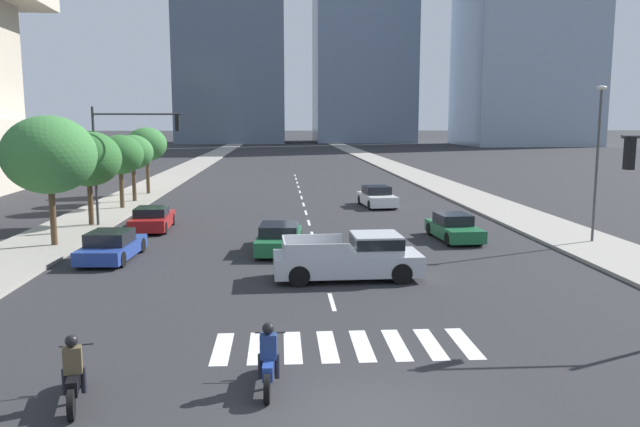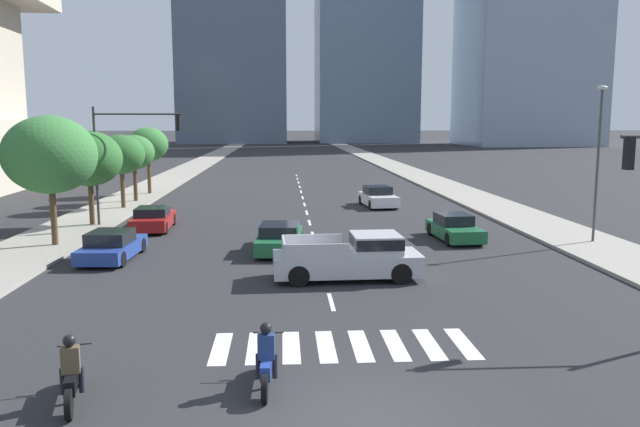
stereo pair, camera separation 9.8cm
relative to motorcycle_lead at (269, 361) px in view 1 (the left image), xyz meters
name	(u,v)px [view 1 (the left image)]	position (x,y,z in m)	size (l,w,h in m)	color
ground_plane	(366,420)	(1.92, -1.66, -0.58)	(800.00, 800.00, 0.00)	#28282B
sidewalk_east	(492,206)	(14.72, 28.34, -0.51)	(4.00, 260.00, 0.15)	gray
sidewalk_west	(110,209)	(-10.89, 28.34, -0.51)	(4.00, 260.00, 0.15)	gray
crosswalk_near	(345,346)	(1.92, 2.41, -0.58)	(6.75, 2.34, 0.01)	silver
lane_divider_center	(304,204)	(1.92, 30.41, -0.58)	(0.14, 50.00, 0.01)	silver
motorcycle_lead	(269,361)	(0.00, 0.00, 0.00)	(0.70, 2.20, 1.49)	black
motorcycle_trailing	(74,376)	(-3.98, -0.53, 0.00)	(0.81, 2.16, 1.49)	black
pickup_truck	(354,257)	(2.99, 9.35, 0.23)	(5.45, 2.23, 1.67)	#B7BABF
sedan_white_0	(377,197)	(6.90, 29.11, 0.05)	(2.30, 4.44, 1.38)	silver
sedan_red_1	(152,219)	(-6.56, 20.57, 0.00)	(1.99, 4.36, 1.24)	maroon
sedan_green_2	(454,228)	(8.78, 16.74, 0.00)	(1.98, 4.31, 1.27)	#1E6038
sedan_green_3	(279,238)	(0.23, 14.54, 0.00)	(2.16, 4.74, 1.26)	#1E6038
sedan_blue_4	(112,246)	(-6.79, 13.20, -0.01)	(2.07, 4.37, 1.25)	navy
traffic_signal_far	(126,144)	(-8.00, 21.49, 3.96)	(5.02, 0.28, 6.40)	#333335
street_lamp_east	(598,152)	(15.02, 15.21, 3.78)	(0.50, 0.24, 7.23)	#3F3F42
street_tree_nearest	(49,155)	(-10.09, 15.93, 3.68)	(4.14, 4.14, 5.88)	#4C3823
street_tree_second	(88,159)	(-10.09, 21.65, 3.17)	(3.53, 3.53, 5.12)	#4C3823
street_tree_third	(120,155)	(-10.09, 28.50, 3.03)	(3.02, 3.02, 4.76)	#4C3823
street_tree_fourth	(133,153)	(-10.09, 32.05, 3.01)	(2.87, 2.87, 4.68)	#4C3823
street_tree_fifth	(147,145)	(-10.09, 36.79, 3.39)	(3.12, 3.12, 5.17)	#4C3823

